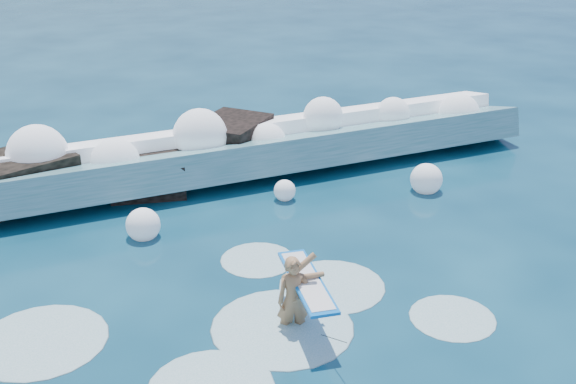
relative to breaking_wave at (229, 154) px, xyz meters
name	(u,v)px	position (x,y,z in m)	size (l,w,h in m)	color
ground	(258,301)	(-1.69, -6.41, -0.52)	(200.00, 200.00, 0.00)	#082D41
breaking_wave	(229,154)	(0.00, 0.00, 0.00)	(17.23, 2.72, 1.49)	teal
rock_cluster	(126,167)	(-2.72, 0.33, -0.06)	(8.48, 3.40, 1.44)	black
surfer_with_board	(297,296)	(-1.34, -7.42, 0.09)	(1.05, 2.86, 1.65)	#A5764D
wave_spray	(206,145)	(-0.68, -0.13, 0.41)	(15.23, 4.86, 1.92)	white
surf_foam	(239,325)	(-2.28, -7.00, -0.52)	(8.91, 5.40, 0.13)	silver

